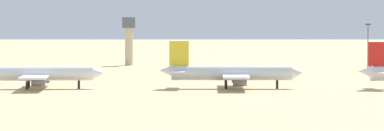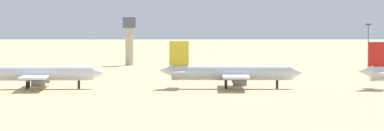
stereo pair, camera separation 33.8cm
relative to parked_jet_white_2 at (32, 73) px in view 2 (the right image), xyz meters
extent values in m
plane|color=tan|center=(54.59, -35.43, -4.07)|extent=(4000.00, 4000.00, 0.00)
cylinder|color=white|center=(0.38, 0.01, 0.04)|extent=(31.39, 4.70, 3.91)
cone|color=white|center=(17.39, 0.44, 0.04)|extent=(3.03, 3.79, 3.72)
cube|color=white|center=(1.35, 0.03, -0.55)|extent=(7.44, 31.45, 0.55)
cylinder|color=slate|center=(2.15, 7.39, -1.92)|extent=(3.57, 2.24, 2.15)
cylinder|color=slate|center=(2.52, -7.27, -1.92)|extent=(3.57, 2.24, 2.15)
cylinder|color=black|center=(12.26, 0.31, -2.99)|extent=(0.68, 0.68, 2.15)
cylinder|color=black|center=(-1.15, 2.32, -2.99)|extent=(0.68, 0.68, 2.15)
cylinder|color=black|center=(-1.03, -2.37, -2.99)|extent=(0.68, 0.68, 2.15)
cylinder|color=silver|center=(52.59, -0.41, 0.09)|extent=(31.89, 5.55, 3.97)
cone|color=silver|center=(69.83, -1.28, 0.09)|extent=(3.16, 3.91, 3.77)
cone|color=silver|center=(35.36, 0.45, 0.69)|extent=(4.13, 3.57, 3.37)
cube|color=yellow|center=(38.73, 0.28, 5.30)|extent=(5.17, 0.75, 6.45)
cube|color=silver|center=(38.93, 4.24, 0.49)|extent=(3.51, 6.89, 0.36)
cube|color=silver|center=(38.53, -3.68, 0.49)|extent=(3.51, 6.89, 0.36)
cube|color=silver|center=(53.59, -0.46, -0.50)|extent=(8.32, 32.03, 0.56)
cylinder|color=slate|center=(54.95, 6.91, -1.89)|extent=(3.67, 2.36, 2.18)
cylinder|color=slate|center=(54.20, -7.94, -1.89)|extent=(3.67, 2.36, 2.18)
cylinder|color=black|center=(64.64, -1.02, -2.98)|extent=(0.69, 0.69, 2.18)
cylinder|color=black|center=(51.23, 2.04, -2.98)|extent=(0.69, 0.69, 2.18)
cylinder|color=black|center=(50.99, -2.72, -2.98)|extent=(0.69, 0.69, 2.18)
cone|color=white|center=(87.38, -4.27, 0.61)|extent=(3.96, 3.38, 3.32)
cube|color=red|center=(90.70, -4.22, 5.15)|extent=(5.08, 0.57, 6.34)
cube|color=white|center=(90.63, -0.32, 0.42)|extent=(3.23, 6.68, 0.35)
cube|color=white|center=(90.76, -8.12, 0.42)|extent=(3.23, 6.68, 0.35)
cylinder|color=#C6B793|center=(21.26, 144.46, 3.50)|extent=(3.20, 3.20, 15.14)
cube|color=#4C5660|center=(21.26, 144.46, 13.21)|extent=(5.20, 5.20, 4.27)
cylinder|color=#59595E|center=(105.76, 82.36, 4.17)|extent=(0.36, 0.36, 16.47)
cube|color=#333333|center=(105.76, 82.36, 12.65)|extent=(1.80, 0.50, 0.50)
camera|label=1|loc=(33.41, -271.28, 13.74)|focal=96.29mm
camera|label=2|loc=(33.75, -271.29, 13.74)|focal=96.29mm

